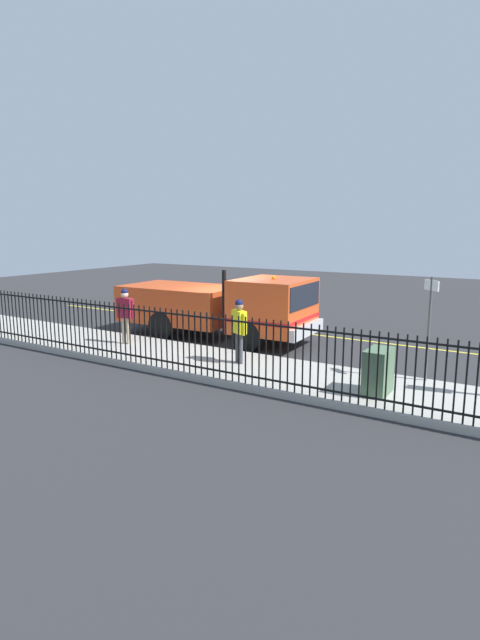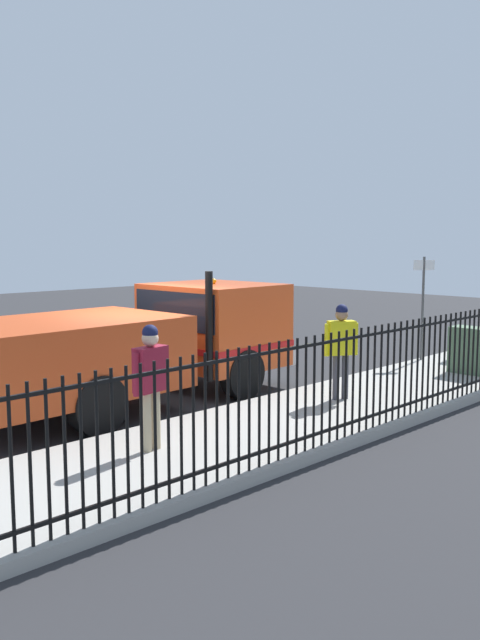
% 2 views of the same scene
% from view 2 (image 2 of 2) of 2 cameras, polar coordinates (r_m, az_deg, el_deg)
% --- Properties ---
extents(ground_plane, '(52.13, 52.13, 0.00)m').
position_cam_2_polar(ground_plane, '(12.52, -8.20, -7.10)').
color(ground_plane, '#2B2B2D').
rests_on(ground_plane, ground).
extents(sidewalk_slab, '(2.74, 23.69, 0.16)m').
position_cam_2_polar(sidewalk_slab, '(10.32, 1.92, -9.64)').
color(sidewalk_slab, '#A3A099').
rests_on(sidewalk_slab, ground).
extents(lane_marking, '(0.12, 21.33, 0.01)m').
position_cam_2_polar(lane_marking, '(14.37, -13.61, -5.39)').
color(lane_marking, yellow).
rests_on(lane_marking, ground).
extents(work_truck, '(2.69, 6.94, 2.47)m').
position_cam_2_polar(work_truck, '(12.32, -8.08, -1.56)').
color(work_truck, '#D84C1E').
rests_on(work_truck, ground).
extents(worker_standing, '(0.44, 0.56, 1.73)m').
position_cam_2_polar(worker_standing, '(11.92, 8.79, -1.85)').
color(worker_standing, yellow).
rests_on(worker_standing, sidewalk_slab).
extents(pedestrian_distant, '(0.29, 0.63, 1.74)m').
position_cam_2_polar(pedestrian_distant, '(9.01, -7.76, -4.65)').
color(pedestrian_distant, maroon).
rests_on(pedestrian_distant, sidewalk_slab).
extents(iron_fence, '(0.04, 20.18, 1.59)m').
position_cam_2_polar(iron_fence, '(9.32, 7.51, -5.93)').
color(iron_fence, black).
rests_on(iron_fence, sidewalk_slab).
extents(utility_cabinet, '(0.84, 0.48, 1.00)m').
position_cam_2_polar(utility_cabinet, '(15.05, 19.40, -2.49)').
color(utility_cabinet, '#4C6B4C').
rests_on(utility_cabinet, sidewalk_slab).
extents(street_sign, '(0.36, 0.39, 2.48)m').
position_cam_2_polar(street_sign, '(16.26, 15.61, 2.01)').
color(street_sign, '#4C4C4C').
rests_on(street_sign, sidewalk_slab).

